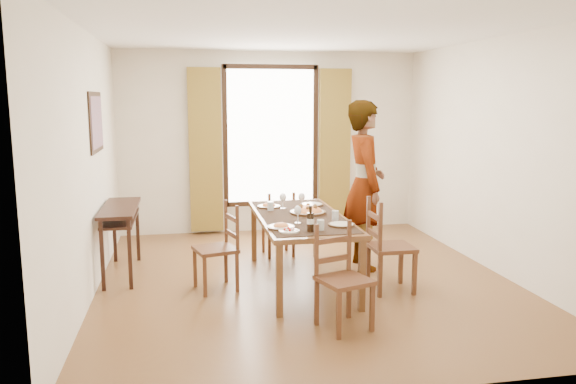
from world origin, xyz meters
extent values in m
plane|color=#552A1A|center=(0.00, 0.00, 0.00)|extent=(5.00, 5.00, 0.00)
cube|color=silver|center=(0.00, 2.50, 1.35)|extent=(4.50, 0.10, 2.70)
cube|color=silver|center=(0.00, -2.50, 1.35)|extent=(4.50, 0.10, 2.70)
cube|color=silver|center=(-2.25, 0.00, 1.35)|extent=(0.10, 5.00, 2.70)
cube|color=silver|center=(2.25, 0.00, 1.35)|extent=(0.10, 5.00, 2.70)
cube|color=white|center=(0.00, 0.00, 2.72)|extent=(4.50, 5.00, 0.04)
cube|color=white|center=(0.00, 2.47, 1.45)|extent=(1.30, 0.04, 2.00)
cube|color=olive|center=(-0.98, 2.41, 1.25)|extent=(0.48, 0.10, 2.40)
cube|color=olive|center=(0.98, 2.41, 1.25)|extent=(0.48, 0.10, 2.40)
cube|color=black|center=(-2.24, 0.60, 1.75)|extent=(0.02, 0.86, 0.66)
cube|color=#B64122|center=(-2.23, 0.60, 1.75)|extent=(0.01, 0.76, 0.56)
cube|color=black|center=(-2.03, 0.60, 0.78)|extent=(0.38, 1.20, 0.04)
cube|color=black|center=(-2.03, 0.60, 0.66)|extent=(0.34, 1.10, 0.03)
cube|color=black|center=(-2.17, 0.05, 0.38)|extent=(0.04, 0.04, 0.76)
cube|color=black|center=(-2.17, 1.15, 0.38)|extent=(0.04, 0.04, 0.76)
cube|color=black|center=(-1.89, 0.05, 0.38)|extent=(0.04, 0.04, 0.76)
cube|color=black|center=(-1.89, 1.15, 0.38)|extent=(0.04, 0.04, 0.76)
cube|color=brown|center=(-0.07, -0.06, 0.72)|extent=(0.91, 2.00, 0.05)
cube|color=black|center=(-0.07, -0.06, 0.75)|extent=(0.84, 1.84, 0.01)
cube|color=brown|center=(-0.47, -1.00, 0.35)|extent=(0.06, 0.06, 0.70)
cube|color=brown|center=(-0.47, 0.87, 0.35)|extent=(0.06, 0.06, 0.70)
cube|color=brown|center=(0.33, -1.00, 0.35)|extent=(0.06, 0.06, 0.70)
cube|color=brown|center=(0.33, 0.87, 0.35)|extent=(0.06, 0.06, 0.70)
cube|color=brown|center=(-1.00, -0.12, 0.44)|extent=(0.50, 0.50, 0.04)
cube|color=brown|center=(-1.22, 0.00, 0.22)|extent=(0.04, 0.04, 0.44)
cube|color=brown|center=(-0.88, 0.09, 0.22)|extent=(0.04, 0.04, 0.44)
cube|color=brown|center=(-1.12, -0.34, 0.22)|extent=(0.04, 0.04, 0.44)
cube|color=brown|center=(-0.79, -0.25, 0.22)|extent=(0.04, 0.04, 0.44)
cube|color=brown|center=(-0.87, 0.09, 0.68)|extent=(0.04, 0.04, 0.49)
cube|color=brown|center=(-0.78, -0.24, 0.68)|extent=(0.04, 0.04, 0.49)
cube|color=brown|center=(-0.82, -0.07, 0.58)|extent=(0.12, 0.34, 0.05)
cube|color=brown|center=(-0.82, -0.07, 0.76)|extent=(0.12, 0.34, 0.05)
cube|color=brown|center=(-0.12, 1.09, 0.40)|extent=(0.41, 0.41, 0.04)
cube|color=brown|center=(0.02, 1.26, 0.20)|extent=(0.04, 0.04, 0.40)
cube|color=brown|center=(0.05, 0.95, 0.20)|extent=(0.04, 0.04, 0.40)
cube|color=brown|center=(-0.30, 1.23, 0.20)|extent=(0.04, 0.04, 0.40)
cube|color=brown|center=(-0.27, 0.91, 0.20)|extent=(0.04, 0.04, 0.40)
cube|color=brown|center=(0.05, 0.94, 0.62)|extent=(0.03, 0.03, 0.44)
cube|color=brown|center=(-0.26, 0.90, 0.62)|extent=(0.03, 0.03, 0.44)
cube|color=brown|center=(-0.11, 0.92, 0.53)|extent=(0.32, 0.06, 0.04)
cube|color=brown|center=(-0.11, 0.92, 0.69)|extent=(0.32, 0.06, 0.04)
cube|color=brown|center=(0.05, -1.36, 0.44)|extent=(0.52, 0.52, 0.04)
cube|color=brown|center=(-0.06, -1.58, 0.22)|extent=(0.04, 0.04, 0.44)
cube|color=brown|center=(-0.17, -1.25, 0.22)|extent=(0.04, 0.04, 0.44)
cube|color=brown|center=(0.27, -1.47, 0.22)|extent=(0.04, 0.04, 0.44)
cube|color=brown|center=(0.16, -1.14, 0.22)|extent=(0.04, 0.04, 0.44)
cube|color=brown|center=(-0.18, -1.24, 0.68)|extent=(0.04, 0.04, 0.49)
cube|color=brown|center=(0.16, -1.13, 0.68)|extent=(0.04, 0.04, 0.49)
cube|color=brown|center=(-0.01, -1.18, 0.58)|extent=(0.34, 0.14, 0.05)
cube|color=brown|center=(-0.01, -1.18, 0.76)|extent=(0.34, 0.14, 0.05)
cube|color=brown|center=(0.81, -0.49, 0.47)|extent=(0.44, 0.44, 0.04)
cube|color=brown|center=(1.00, -0.68, 0.23)|extent=(0.04, 0.04, 0.47)
cube|color=brown|center=(0.63, -0.68, 0.23)|extent=(0.04, 0.04, 0.47)
cube|color=brown|center=(1.00, -0.30, 0.23)|extent=(0.04, 0.04, 0.47)
cube|color=brown|center=(0.63, -0.30, 0.23)|extent=(0.04, 0.04, 0.47)
cube|color=brown|center=(0.62, -0.68, 0.73)|extent=(0.04, 0.04, 0.52)
cube|color=brown|center=(0.62, -0.30, 0.73)|extent=(0.04, 0.04, 0.52)
cube|color=brown|center=(0.62, -0.49, 0.62)|extent=(0.03, 0.37, 0.05)
cube|color=brown|center=(0.62, -0.49, 0.81)|extent=(0.03, 0.37, 0.05)
imported|color=#9C9EA5|center=(0.79, 0.37, 1.00)|extent=(0.80, 0.58, 1.99)
cylinder|color=silver|center=(0.23, -0.37, 0.81)|extent=(0.07, 0.07, 0.10)
cylinder|color=silver|center=(-0.35, 0.27, 0.81)|extent=(0.07, 0.07, 0.10)
cylinder|color=silver|center=(-0.03, -0.77, 0.81)|extent=(0.07, 0.07, 0.10)
camera|label=1|loc=(-1.30, -5.89, 2.01)|focal=35.00mm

